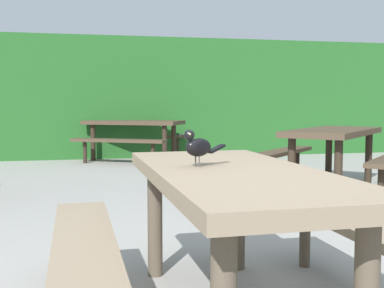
# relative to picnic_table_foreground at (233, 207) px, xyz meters

# --- Properties ---
(hedge_wall) EXTENTS (28.00, 1.59, 2.34)m
(hedge_wall) POSITION_rel_picnic_table_foreground_xyz_m (0.00, 8.06, 0.62)
(hedge_wall) COLOR #235B23
(hedge_wall) RESTS_ON ground
(picnic_table_foreground) EXTENTS (1.72, 1.82, 0.74)m
(picnic_table_foreground) POSITION_rel_picnic_table_foreground_xyz_m (0.00, 0.00, 0.00)
(picnic_table_foreground) COLOR #84725B
(picnic_table_foreground) RESTS_ON ground
(bird_grackle) EXTENTS (0.26, 0.16, 0.18)m
(bird_grackle) POSITION_rel_picnic_table_foreground_xyz_m (-0.16, 0.10, 0.29)
(bird_grackle) COLOR black
(bird_grackle) RESTS_ON picnic_table_foreground
(picnic_table_mid_right) EXTENTS (2.30, 2.29, 0.74)m
(picnic_table_mid_right) POSITION_rel_picnic_table_foreground_xyz_m (0.20, 6.97, 0.00)
(picnic_table_mid_right) COLOR #473828
(picnic_table_mid_right) RESTS_ON ground
(picnic_table_far_centre) EXTENTS (2.40, 2.40, 0.74)m
(picnic_table_far_centre) POSITION_rel_picnic_table_foreground_xyz_m (2.30, 3.29, 0.00)
(picnic_table_far_centre) COLOR #473828
(picnic_table_far_centre) RESTS_ON ground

